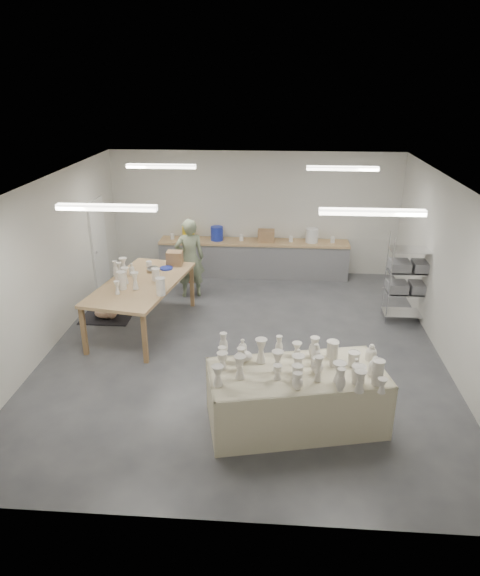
# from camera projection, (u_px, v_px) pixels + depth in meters

# --- Properties ---
(room) EXTENTS (8.00, 8.02, 3.00)m
(room) POSITION_uv_depth(u_px,v_px,m) (238.00, 238.00, 8.73)
(room) COLOR #424449
(room) RESTS_ON ground
(back_counter) EXTENTS (4.60, 0.60, 1.24)m
(back_counter) POSITION_uv_depth(u_px,v_px,m) (253.00, 257.00, 12.63)
(back_counter) COLOR tan
(back_counter) RESTS_ON ground
(wire_shelf) EXTENTS (0.88, 0.48, 1.80)m
(wire_shelf) POSITION_uv_depth(u_px,v_px,m) (410.00, 278.00, 10.15)
(wire_shelf) COLOR silver
(wire_shelf) RESTS_ON ground
(drying_table) EXTENTS (2.62, 1.66, 1.22)m
(drying_table) POSITION_uv_depth(u_px,v_px,m) (296.00, 395.00, 7.19)
(drying_table) COLOR olive
(drying_table) RESTS_ON ground
(work_table) EXTENTS (1.73, 2.78, 1.35)m
(work_table) POSITION_uv_depth(u_px,v_px,m) (143.00, 281.00, 9.86)
(work_table) COLOR tan
(work_table) RESTS_ON ground
(rug) EXTENTS (1.00, 0.70, 0.02)m
(rug) POSITION_uv_depth(u_px,v_px,m) (107.00, 318.00, 10.55)
(rug) COLOR black
(rug) RESTS_ON ground
(cat) EXTENTS (0.53, 0.42, 0.20)m
(cat) POSITION_uv_depth(u_px,v_px,m) (107.00, 313.00, 10.49)
(cat) COLOR white
(cat) RESTS_ON rug
(potter) EXTENTS (0.74, 0.59, 1.78)m
(potter) POSITION_uv_depth(u_px,v_px,m) (190.00, 258.00, 11.31)
(potter) COLOR gray
(potter) RESTS_ON ground
(red_stool) EXTENTS (0.36, 0.36, 0.28)m
(red_stool) POSITION_uv_depth(u_px,v_px,m) (193.00, 281.00, 11.81)
(red_stool) COLOR #AD1A18
(red_stool) RESTS_ON ground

